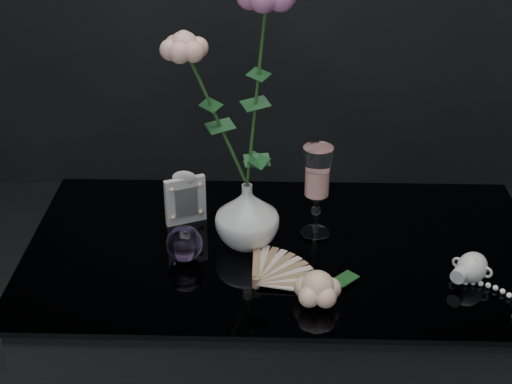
# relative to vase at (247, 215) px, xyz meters

# --- Properties ---
(vase) EXTENTS (0.17, 0.17, 0.14)m
(vase) POSITION_rel_vase_xyz_m (0.00, 0.00, 0.00)
(vase) COLOR silver
(vase) RESTS_ON table
(wine_glass) EXTENTS (0.08, 0.08, 0.20)m
(wine_glass) POSITION_rel_vase_xyz_m (0.14, 0.04, 0.03)
(wine_glass) COLOR white
(wine_glass) RESTS_ON table
(picture_frame) EXTENTS (0.11, 0.10, 0.12)m
(picture_frame) POSITION_rel_vase_xyz_m (-0.14, 0.08, -0.01)
(picture_frame) COLOR silver
(picture_frame) RESTS_ON table
(paperweight) EXTENTS (0.09, 0.09, 0.07)m
(paperweight) POSITION_rel_vase_xyz_m (-0.12, -0.06, -0.03)
(paperweight) COLOR #A97CCB
(paperweight) RESTS_ON table
(paper_fan) EXTENTS (0.29, 0.25, 0.03)m
(paper_fan) POSITION_rel_vase_xyz_m (0.02, -0.15, -0.06)
(paper_fan) COLOR beige
(paper_fan) RESTS_ON table
(loose_rose) EXTENTS (0.19, 0.22, 0.07)m
(loose_rose) POSITION_rel_vase_xyz_m (0.14, -0.20, -0.04)
(loose_rose) COLOR beige
(loose_rose) RESTS_ON table
(pearl_jar) EXTENTS (0.28, 0.28, 0.06)m
(pearl_jar) POSITION_rel_vase_xyz_m (0.43, -0.12, -0.04)
(pearl_jar) COLOR silver
(pearl_jar) RESTS_ON table
(roses) EXTENTS (0.23, 0.12, 0.48)m
(roses) POSITION_rel_vase_xyz_m (-0.02, -0.01, 0.28)
(roses) COLOR #F5AD99
(roses) RESTS_ON vase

